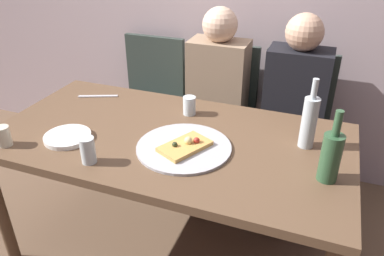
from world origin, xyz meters
The scene contains 16 objects.
ground_plane centered at (0.00, 0.00, 0.00)m, with size 8.00×8.00×0.00m, color brown.
dining_table centered at (0.00, 0.00, 0.65)m, with size 1.64×0.85×0.73m.
pizza_tray centered at (0.11, -0.08, 0.74)m, with size 0.41×0.41×0.01m, color #ADADB2.
pizza_slice_last centered at (0.12, -0.09, 0.75)m, with size 0.21×0.25×0.05m.
wine_bottle centered at (0.60, 0.13, 0.85)m, with size 0.07×0.07×0.32m.
beer_bottle centered at (0.70, -0.09, 0.84)m, with size 0.08×0.08×0.29m.
tumbler_near centered at (-0.64, -0.33, 0.77)m, with size 0.06×0.06×0.09m, color beige.
tumbler_far centered at (-0.22, -0.31, 0.79)m, with size 0.06×0.06×0.11m, color silver.
wine_glass centered at (0.01, 0.24, 0.78)m, with size 0.06×0.06×0.09m, color silver.
plate_stack centered at (-0.42, -0.19, 0.74)m, with size 0.21×0.21×0.02m, color white.
table_knife centered at (-0.55, 0.26, 0.73)m, with size 0.22×0.02×0.01m, color #B7B7BC.
chair_left centered at (-0.52, 0.83, 0.51)m, with size 0.44×0.44×0.90m.
chair_middle centered at (0.00, 0.83, 0.51)m, with size 0.44×0.44×0.90m.
chair_right centered at (0.48, 0.83, 0.51)m, with size 0.44×0.44×0.90m.
guest_in_sweater centered at (0.00, 0.67, 0.64)m, with size 0.36×0.56×1.17m.
guest_in_beanie centered at (0.48, 0.67, 0.64)m, with size 0.36×0.56×1.17m.
Camera 1 is at (0.63, -1.37, 1.60)m, focal length 35.27 mm.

